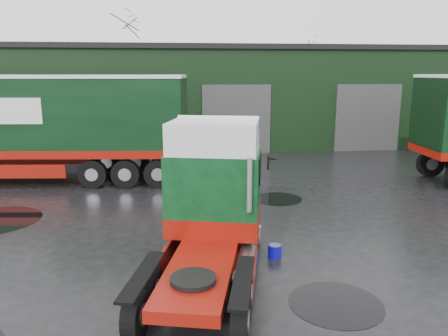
{
  "coord_description": "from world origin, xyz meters",
  "views": [
    {
      "loc": [
        -1.53,
        -11.33,
        4.71
      ],
      "look_at": [
        -0.03,
        2.25,
        1.7
      ],
      "focal_mm": 35.0,
      "sensor_mm": 36.0,
      "label": 1
    }
  ],
  "objects_px": {
    "wash_bucket": "(275,251)",
    "tree_back_b": "(297,82)",
    "trailer_left": "(14,129)",
    "hero_tractor": "(205,210)",
    "tree_back_a": "(125,72)",
    "warehouse": "(225,94)"
  },
  "relations": [
    {
      "from": "wash_bucket",
      "to": "tree_back_b",
      "type": "relative_size",
      "value": 0.05
    },
    {
      "from": "warehouse",
      "to": "wash_bucket",
      "type": "bearing_deg",
      "value": -92.89
    },
    {
      "from": "wash_bucket",
      "to": "tree_back_b",
      "type": "bearing_deg",
      "value": 73.69
    },
    {
      "from": "tree_back_a",
      "to": "tree_back_b",
      "type": "relative_size",
      "value": 1.27
    },
    {
      "from": "hero_tractor",
      "to": "trailer_left",
      "type": "height_order",
      "value": "trailer_left"
    },
    {
      "from": "warehouse",
      "to": "tree_back_a",
      "type": "relative_size",
      "value": 3.41
    },
    {
      "from": "warehouse",
      "to": "tree_back_a",
      "type": "xyz_separation_m",
      "value": [
        -8.0,
        10.0,
        1.59
      ]
    },
    {
      "from": "trailer_left",
      "to": "tree_back_b",
      "type": "distance_m",
      "value": 28.54
    },
    {
      "from": "wash_bucket",
      "to": "hero_tractor",
      "type": "bearing_deg",
      "value": -143.12
    },
    {
      "from": "trailer_left",
      "to": "tree_back_a",
      "type": "xyz_separation_m",
      "value": [
        2.5,
        21.68,
        2.43
      ]
    },
    {
      "from": "hero_tractor",
      "to": "tree_back_a",
      "type": "distance_m",
      "value": 32.89
    },
    {
      "from": "tree_back_b",
      "to": "hero_tractor",
      "type": "bearing_deg",
      "value": -108.7
    },
    {
      "from": "warehouse",
      "to": "wash_bucket",
      "type": "height_order",
      "value": "warehouse"
    },
    {
      "from": "trailer_left",
      "to": "wash_bucket",
      "type": "height_order",
      "value": "trailer_left"
    },
    {
      "from": "hero_tractor",
      "to": "warehouse",
      "type": "bearing_deg",
      "value": 95.6
    },
    {
      "from": "hero_tractor",
      "to": "wash_bucket",
      "type": "relative_size",
      "value": 16.67
    },
    {
      "from": "tree_back_b",
      "to": "warehouse",
      "type": "bearing_deg",
      "value": -128.66
    },
    {
      "from": "warehouse",
      "to": "hero_tractor",
      "type": "xyz_separation_m",
      "value": [
        -2.96,
        -22.37,
        -1.35
      ]
    },
    {
      "from": "hero_tractor",
      "to": "wash_bucket",
      "type": "bearing_deg",
      "value": 50.01
    },
    {
      "from": "tree_back_a",
      "to": "hero_tractor",
      "type": "bearing_deg",
      "value": -81.15
    },
    {
      "from": "tree_back_a",
      "to": "trailer_left",
      "type": "bearing_deg",
      "value": -96.58
    },
    {
      "from": "warehouse",
      "to": "tree_back_a",
      "type": "bearing_deg",
      "value": 128.66
    }
  ]
}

